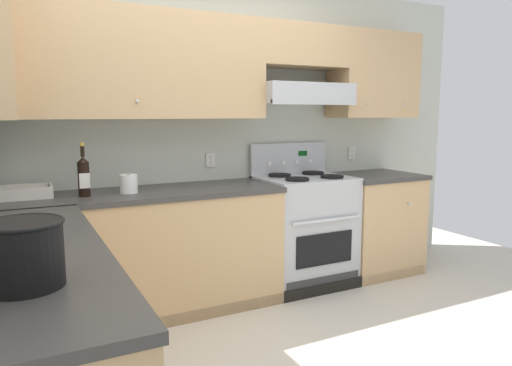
{
  "coord_description": "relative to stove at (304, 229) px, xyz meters",
  "views": [
    {
      "loc": [
        -1.25,
        -2.07,
        1.46
      ],
      "look_at": [
        0.17,
        0.7,
        1.0
      ],
      "focal_mm": 33.26,
      "sensor_mm": 36.0,
      "label": 1
    }
  ],
  "objects": [
    {
      "name": "wall_back",
      "position": [
        -0.53,
        0.27,
        1.0
      ],
      "size": [
        4.68,
        0.57,
        2.55
      ],
      "color": "beige",
      "rests_on": "ground_plane"
    },
    {
      "name": "stove",
      "position": [
        0.0,
        0.0,
        0.0
      ],
      "size": [
        0.76,
        0.62,
        1.2
      ],
      "color": "#B7BABC",
      "rests_on": "ground_plane"
    },
    {
      "name": "paper_towel_roll",
      "position": [
        -1.48,
        -0.03,
        0.5
      ],
      "size": [
        0.12,
        0.12,
        0.13
      ],
      "color": "white",
      "rests_on": "counter_back_run"
    },
    {
      "name": "bucket",
      "position": [
        -2.17,
        -1.7,
        0.55
      ],
      "size": [
        0.26,
        0.26,
        0.22
      ],
      "color": "black",
      "rests_on": "counter_left_run"
    },
    {
      "name": "counter_back_run",
      "position": [
        -0.84,
        -0.01,
        -0.03
      ],
      "size": [
        3.6,
        0.65,
        0.91
      ],
      "color": "tan",
      "rests_on": "ground_plane"
    },
    {
      "name": "counter_left_run",
      "position": [
        -2.17,
        -1.26,
        -0.03
      ],
      "size": [
        0.63,
        1.91,
        0.91
      ],
      "color": "tan",
      "rests_on": "ground_plane"
    },
    {
      "name": "wine_bottle",
      "position": [
        -1.77,
        -0.03,
        0.57
      ],
      "size": [
        0.08,
        0.08,
        0.36
      ],
      "color": "black",
      "rests_on": "counter_back_run"
    },
    {
      "name": "bowl",
      "position": [
        -2.14,
        0.09,
        0.46
      ],
      "size": [
        0.36,
        0.24,
        0.08
      ],
      "color": "beige",
      "rests_on": "counter_back_run"
    }
  ]
}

